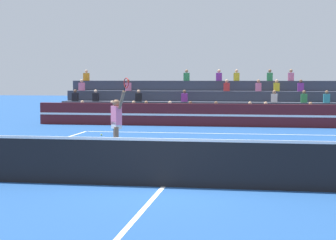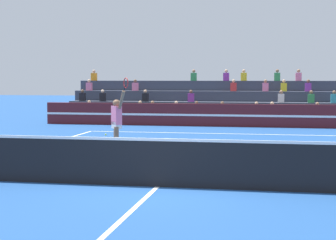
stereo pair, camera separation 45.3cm
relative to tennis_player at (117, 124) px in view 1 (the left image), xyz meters
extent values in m
plane|color=navy|center=(2.18, -4.45, -0.99)|extent=(120.00, 120.00, 0.00)
cube|color=white|center=(2.18, 7.45, -0.98)|extent=(11.00, 0.10, 0.01)
cube|color=white|center=(2.18, 1.98, -0.98)|extent=(8.25, 0.10, 0.01)
cube|color=white|center=(2.18, -4.45, -0.98)|extent=(0.10, 12.85, 0.01)
cube|color=black|center=(2.18, -4.45, -0.49)|extent=(11.90, 0.02, 1.00)
cube|color=white|center=(2.18, -4.45, 0.04)|extent=(11.90, 0.04, 0.06)
cube|color=#51191E|center=(2.18, 10.97, -0.44)|extent=(18.00, 0.24, 1.10)
cube|color=white|center=(2.18, 10.84, -0.44)|extent=(18.00, 0.02, 0.10)
cube|color=#383D4C|center=(2.18, 12.25, -0.71)|extent=(17.05, 0.95, 0.55)
cube|color=#B2B2B7|center=(2.06, 12.08, -0.22)|extent=(0.32, 0.22, 0.44)
sphere|color=brown|center=(2.06, 12.08, 0.10)|extent=(0.18, 0.18, 0.18)
cube|color=#2D4CA5|center=(-3.35, 12.08, -0.22)|extent=(0.32, 0.22, 0.44)
sphere|color=beige|center=(-3.35, 12.08, 0.10)|extent=(0.18, 0.18, 0.18)
cube|color=black|center=(-0.30, 12.08, -0.22)|extent=(0.32, 0.22, 0.44)
sphere|color=beige|center=(-0.30, 12.08, 0.10)|extent=(0.18, 0.18, 0.18)
cube|color=#B2B2B7|center=(6.71, 12.08, -0.22)|extent=(0.32, 0.22, 0.44)
sphere|color=#9E7051|center=(6.71, 12.08, 0.10)|extent=(0.18, 0.18, 0.18)
cube|color=pink|center=(0.75, 12.08, -0.22)|extent=(0.32, 0.22, 0.44)
sphere|color=brown|center=(0.75, 12.08, 0.10)|extent=(0.18, 0.18, 0.18)
cube|color=#2D4CA5|center=(-4.97, 12.08, -0.22)|extent=(0.32, 0.22, 0.44)
sphere|color=tan|center=(-4.97, 12.08, 0.10)|extent=(0.18, 0.18, 0.18)
cube|color=#338C4C|center=(-2.21, 12.08, -0.22)|extent=(0.32, 0.22, 0.44)
sphere|color=tan|center=(-2.21, 12.08, 0.10)|extent=(0.18, 0.18, 0.18)
cube|color=black|center=(3.76, 12.08, -0.22)|extent=(0.32, 0.22, 0.44)
sphere|color=tan|center=(3.76, 12.08, 0.10)|extent=(0.18, 0.18, 0.18)
cube|color=#338C4C|center=(-1.55, 12.08, -0.22)|extent=(0.32, 0.22, 0.44)
sphere|color=#9E7051|center=(-1.55, 12.08, 0.10)|extent=(0.18, 0.18, 0.18)
cube|color=silver|center=(4.53, 12.08, -0.22)|extent=(0.32, 0.22, 0.44)
sphere|color=tan|center=(4.53, 12.08, 0.10)|extent=(0.18, 0.18, 0.18)
cube|color=#383D4C|center=(2.18, 13.20, -0.44)|extent=(17.05, 0.95, 1.10)
cube|color=black|center=(-5.68, 13.03, 0.33)|extent=(0.32, 0.22, 0.44)
sphere|color=brown|center=(-5.68, 13.03, 0.65)|extent=(0.18, 0.18, 0.18)
cube|color=#338C4C|center=(6.46, 13.03, 0.33)|extent=(0.32, 0.22, 0.44)
sphere|color=brown|center=(6.46, 13.03, 0.65)|extent=(0.18, 0.18, 0.18)
cube|color=silver|center=(4.97, 13.03, 0.33)|extent=(0.32, 0.22, 0.44)
sphere|color=#9E7051|center=(4.97, 13.03, 0.65)|extent=(0.18, 0.18, 0.18)
cube|color=black|center=(-2.15, 13.03, 0.33)|extent=(0.32, 0.22, 0.44)
sphere|color=tan|center=(-2.15, 13.03, 0.65)|extent=(0.18, 0.18, 0.18)
cube|color=black|center=(-4.52, 13.03, 0.33)|extent=(0.32, 0.22, 0.44)
sphere|color=beige|center=(-4.52, 13.03, 0.65)|extent=(0.18, 0.18, 0.18)
cube|color=purple|center=(0.32, 13.03, 0.33)|extent=(0.32, 0.22, 0.44)
sphere|color=brown|center=(0.32, 13.03, 0.65)|extent=(0.18, 0.18, 0.18)
cube|color=teal|center=(7.58, 13.03, 0.33)|extent=(0.32, 0.22, 0.44)
sphere|color=brown|center=(7.58, 13.03, 0.65)|extent=(0.18, 0.18, 0.18)
cube|color=#383D4C|center=(2.18, 14.15, -0.16)|extent=(17.05, 0.95, 1.65)
cube|color=pink|center=(-5.62, 13.98, 0.88)|extent=(0.32, 0.22, 0.44)
sphere|color=tan|center=(-5.62, 13.98, 1.20)|extent=(0.18, 0.18, 0.18)
cube|color=purple|center=(6.36, 13.98, 0.88)|extent=(0.32, 0.22, 0.44)
sphere|color=brown|center=(6.36, 13.98, 1.20)|extent=(0.18, 0.18, 0.18)
cube|color=red|center=(2.48, 13.98, 0.88)|extent=(0.32, 0.22, 0.44)
sphere|color=tan|center=(2.48, 13.98, 1.20)|extent=(0.18, 0.18, 0.18)
cube|color=yellow|center=(5.11, 13.98, 0.88)|extent=(0.32, 0.22, 0.44)
sphere|color=tan|center=(5.11, 13.98, 1.20)|extent=(0.18, 0.18, 0.18)
cube|color=pink|center=(4.16, 13.98, 0.88)|extent=(0.32, 0.22, 0.44)
sphere|color=#9E7051|center=(4.16, 13.98, 1.20)|extent=(0.18, 0.18, 0.18)
cube|color=pink|center=(-2.94, 13.98, 0.88)|extent=(0.32, 0.22, 0.44)
sphere|color=brown|center=(-2.94, 13.98, 1.20)|extent=(0.18, 0.18, 0.18)
cube|color=#383D4C|center=(2.18, 15.10, 0.11)|extent=(17.05, 0.95, 2.20)
cube|color=purple|center=(2.00, 14.93, 1.43)|extent=(0.32, 0.22, 0.44)
sphere|color=tan|center=(2.00, 14.93, 1.75)|extent=(0.18, 0.18, 0.18)
cube|color=pink|center=(5.90, 14.93, 1.43)|extent=(0.32, 0.22, 0.44)
sphere|color=#9E7051|center=(5.90, 14.93, 1.75)|extent=(0.18, 0.18, 0.18)
cube|color=#338C4C|center=(4.77, 14.93, 1.43)|extent=(0.32, 0.22, 0.44)
sphere|color=brown|center=(4.77, 14.93, 1.75)|extent=(0.18, 0.18, 0.18)
cube|color=yellow|center=(2.96, 14.93, 1.43)|extent=(0.32, 0.22, 0.44)
sphere|color=tan|center=(2.96, 14.93, 1.75)|extent=(0.18, 0.18, 0.18)
cube|color=#338C4C|center=(0.18, 14.93, 1.43)|extent=(0.32, 0.22, 0.44)
sphere|color=#9E7051|center=(0.18, 14.93, 1.75)|extent=(0.18, 0.18, 0.18)
cube|color=orange|center=(-5.64, 14.93, 1.43)|extent=(0.32, 0.22, 0.44)
sphere|color=tan|center=(-5.64, 14.93, 1.75)|extent=(0.18, 0.18, 0.18)
cylinder|color=brown|center=(-0.06, 0.11, -0.54)|extent=(0.14, 0.14, 0.90)
cylinder|color=brown|center=(0.02, -0.11, -0.54)|extent=(0.14, 0.14, 0.90)
cube|color=white|center=(-0.01, 0.02, -0.05)|extent=(0.36, 0.37, 0.20)
cube|color=pink|center=(-0.01, 0.02, 0.25)|extent=(0.38, 0.40, 0.56)
sphere|color=brown|center=(-0.01, 0.02, 0.61)|extent=(0.22, 0.22, 0.22)
cube|color=white|center=(-0.03, 0.14, -0.94)|extent=(0.28, 0.26, 0.09)
cube|color=white|center=(0.05, -0.08, -0.94)|extent=(0.28, 0.26, 0.09)
cylinder|color=brown|center=(-0.17, 0.21, 0.19)|extent=(0.09, 0.09, 0.56)
cylinder|color=brown|center=(0.23, -0.26, 0.73)|extent=(0.32, 0.35, 0.56)
cylinder|color=black|center=(0.36, -0.42, 1.07)|extent=(0.12, 0.13, 0.20)
torus|color=#B21E1E|center=(0.42, -0.49, 1.23)|extent=(0.29, 0.34, 0.42)
sphere|color=#C6DB33|center=(-2.16, 5.86, -0.95)|extent=(0.07, 0.07, 0.07)
camera|label=1|loc=(4.21, -16.27, 1.37)|focal=60.00mm
camera|label=2|loc=(4.66, -16.19, 1.37)|focal=60.00mm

